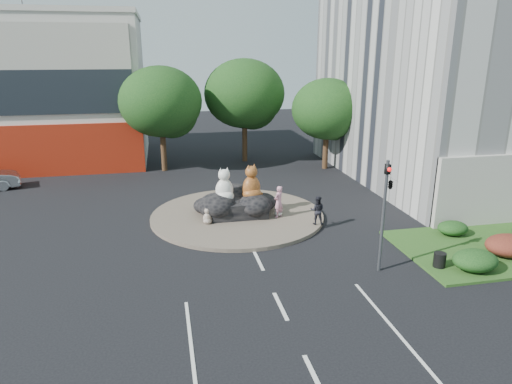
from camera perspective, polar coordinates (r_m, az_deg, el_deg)
ground at (r=17.88m, az=3.08°, el=-14.08°), size 120.00×120.00×0.00m
roundabout_island at (r=26.70m, az=-2.35°, el=-2.93°), size 10.00×10.00×0.20m
rock_plinth at (r=26.52m, az=-2.36°, el=-1.81°), size 3.20×2.60×0.90m
grass_verge at (r=25.62m, az=28.30°, el=-6.07°), size 10.00×6.00×0.12m
tree_left at (r=37.04m, az=-11.71°, el=10.59°), size 6.46×6.46×8.27m
tree_mid at (r=39.63m, az=-1.38°, el=11.79°), size 6.84×6.84×8.76m
tree_right at (r=37.48m, az=8.96°, el=9.85°), size 5.70×5.70×7.30m
hedge_near_green at (r=22.20m, az=25.70°, el=-7.70°), size 2.00×1.60×0.90m
hedge_red at (r=24.41m, az=29.04°, el=-5.87°), size 2.20×1.76×0.99m
hedge_back_green at (r=25.88m, az=23.37°, el=-4.15°), size 1.60×1.28×0.72m
traffic_light at (r=19.88m, az=16.11°, el=-0.02°), size 0.44×1.24×5.00m
street_lamp at (r=28.69m, az=24.58°, el=6.16°), size 2.34×0.22×8.06m
cat_white at (r=25.79m, az=-3.99°, el=0.95°), size 1.26×1.12×1.96m
cat_tabby at (r=26.09m, az=-0.58°, el=1.30°), size 1.57×1.49×2.06m
kitten_calico at (r=25.18m, az=-6.11°, el=-2.93°), size 0.62×0.56×0.91m
kitten_white at (r=26.25m, az=2.77°, el=-2.12°), size 0.62×0.59×0.81m
pedestrian_pink at (r=25.86m, az=2.84°, el=-1.22°), size 0.80×0.77×1.84m
pedestrian_dark at (r=25.03m, az=7.66°, el=-2.27°), size 0.95×0.85×1.60m
litter_bin at (r=21.94m, az=21.97°, el=-7.87°), size 0.54×0.54×0.65m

